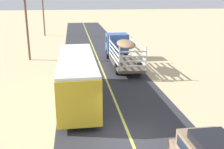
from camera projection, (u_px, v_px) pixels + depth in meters
The scene contains 7 objects.
ground_plane at pixel (131, 140), 14.19m from camera, with size 240.00×240.00×0.00m, color #CCB284.
road_surface at pixel (131, 139), 14.19m from camera, with size 8.00×120.00×0.02m, color #2D2D33.
road_centre_line at pixel (131, 139), 14.19m from camera, with size 0.16×117.60×0.00m, color #D8CC4C.
livestock_truck at pixel (120, 47), 29.53m from camera, with size 2.53×9.70×3.02m.
bus at pixel (77, 77), 18.96m from camera, with size 2.54×10.00×3.21m.
power_pole_mid at pixel (27, 24), 30.11m from camera, with size 2.20×0.24×7.61m.
power_pole_far at pixel (43, 13), 48.12m from camera, with size 2.20×0.24×7.61m.
Camera 1 is at (-2.82, -12.30, 7.42)m, focal length 42.93 mm.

